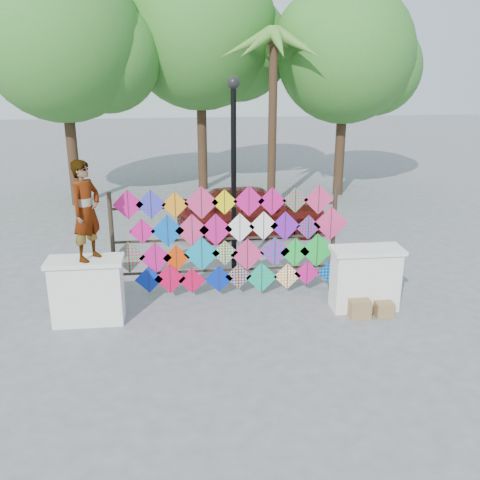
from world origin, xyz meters
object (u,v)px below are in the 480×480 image
at_px(kite_rack, 231,241).
at_px(lamppost, 234,159).
at_px(vendor_woman, 86,211).
at_px(sedan, 252,210).

relative_size(kite_rack, lamppost, 1.11).
distance_m(vendor_woman, lamppost, 3.66).
distance_m(kite_rack, sedan, 4.34).
height_order(kite_rack, vendor_woman, vendor_woman).
relative_size(vendor_woman, sedan, 0.43).
height_order(vendor_woman, sedan, vendor_woman).
distance_m(vendor_woman, sedan, 6.49).
xyz_separation_m(sedan, lamppost, (-0.82, -2.92, 1.97)).
bearing_deg(vendor_woman, lamppost, -21.08).
distance_m(sedan, lamppost, 3.61).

